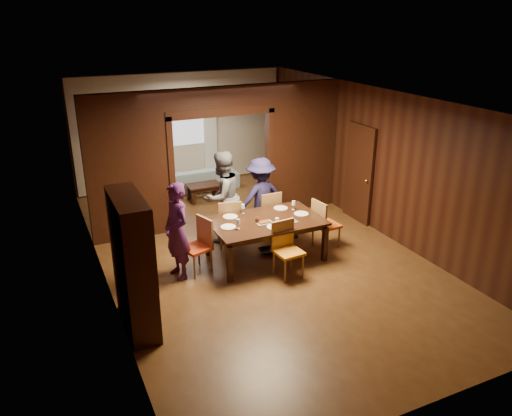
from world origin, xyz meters
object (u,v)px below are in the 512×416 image
chair_right (327,223)px  chair_near (289,250)px  chair_far_r (267,213)px  person_grey (222,197)px  dining_table (266,239)px  person_purple (177,231)px  coffee_table (204,192)px  hutch (133,264)px  person_navy (261,197)px  chair_far_l (229,222)px  sofa (199,178)px  chair_left (196,246)px

chair_right → chair_near: size_ratio=1.00×
chair_far_r → person_grey: bearing=-13.1°
dining_table → chair_right: chair_right is taller
person_purple → coffee_table: 3.80m
chair_far_r → chair_near: bearing=76.1°
chair_right → hutch: (-3.89, -1.10, 0.52)m
coffee_table → person_navy: bearing=-80.8°
dining_table → chair_far_l: chair_far_l is taller
sofa → chair_near: (-0.07, -4.97, 0.20)m
dining_table → hutch: bearing=-156.2°
person_grey → chair_right: person_grey is taller
person_grey → chair_left: bearing=25.7°
sofa → chair_right: (1.14, -4.25, 0.20)m
coffee_table → hutch: (-2.59, -4.53, 0.80)m
person_navy → chair_far_l: person_navy is taller
person_purple → person_grey: person_grey is taller
person_navy → chair_near: 1.82m
chair_far_l → hutch: (-2.20, -1.94, 0.52)m
person_purple → hutch: bearing=-51.1°
chair_left → chair_far_l: (0.91, 0.75, 0.00)m
person_grey → chair_left: size_ratio=1.87×
chair_far_r → hutch: hutch is taller
chair_right → chair_far_l: size_ratio=1.00×
person_navy → chair_right: person_navy is taller
person_navy → sofa: person_navy is taller
coffee_table → chair_far_r: bearing=-79.0°
chair_far_l → chair_far_r: size_ratio=1.00×
chair_far_l → sofa: bearing=-87.1°
dining_table → chair_far_r: 1.01m
person_grey → chair_far_r: size_ratio=1.87×
dining_table → chair_far_r: bearing=62.9°
chair_left → chair_far_r: same height
person_grey → sofa: person_grey is taller
sofa → chair_left: chair_left is taller
dining_table → chair_near: size_ratio=2.08×
coffee_table → person_purple: bearing=-115.8°
chair_right → chair_left: bearing=81.9°
chair_near → person_navy: bearing=75.3°
person_navy → chair_far_l: bearing=7.1°
chair_near → person_purple: bearing=150.6°
person_purple → dining_table: (1.65, -0.01, -0.47)m
chair_left → chair_far_l: bearing=111.9°
person_purple → dining_table: size_ratio=0.84×
sofa → chair_far_l: 3.46m
sofa → chair_right: size_ratio=2.03×
sofa → chair_near: chair_near is taller
chair_right → person_purple: bearing=82.8°
chair_far_l → chair_left: bearing=51.6°
person_purple → chair_far_r: person_purple is taller
person_grey → chair_far_r: (0.88, -0.20, -0.42)m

